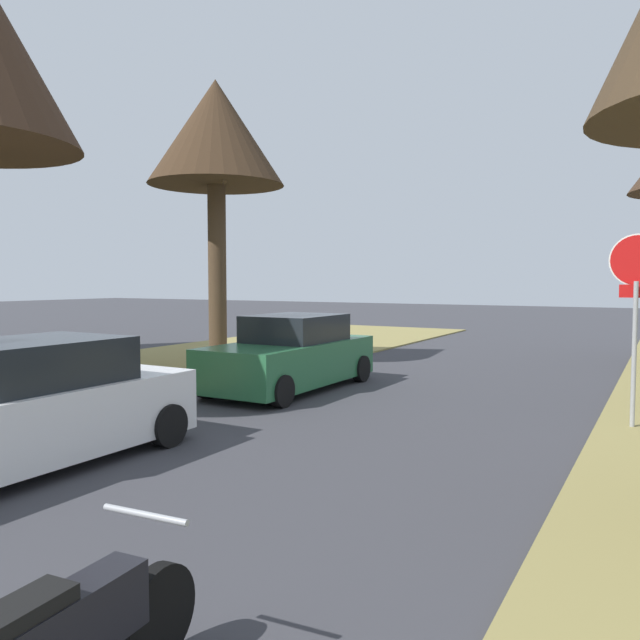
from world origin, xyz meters
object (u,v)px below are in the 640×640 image
stop_sign_far (637,288)px  parked_sedan_green (291,355)px  street_tree_left_mid_b (216,137)px  parked_sedan_white (22,410)px

stop_sign_far → parked_sedan_green: bearing=176.3°
street_tree_left_mid_b → parked_sedan_green: 6.90m
stop_sign_far → street_tree_left_mid_b: (-10.22, 2.56, 3.94)m
parked_sedan_green → stop_sign_far: bearing=-3.7°
street_tree_left_mid_b → parked_sedan_green: (3.71, -2.14, -5.41)m
street_tree_left_mid_b → stop_sign_far: bearing=-14.0°
parked_sedan_white → stop_sign_far: bearing=42.5°
parked_sedan_white → parked_sedan_green: same height
stop_sign_far → street_tree_left_mid_b: 11.24m
street_tree_left_mid_b → parked_sedan_white: size_ratio=1.73×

